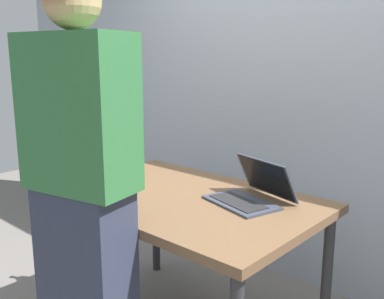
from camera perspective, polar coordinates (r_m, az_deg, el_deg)
The scene contains 6 objects.
desk at distance 2.22m, azimuth -1.16°, elevation -7.94°, with size 1.36×0.89×0.77m.
laptop at distance 2.12m, azimuth 7.84°, elevation -5.64°, with size 0.43×0.40×0.21m.
beer_bottle_dark at distance 2.47m, azimuth -7.94°, elevation -1.45°, with size 0.07×0.07×0.30m.
beer_bottle_brown at distance 2.56m, azimuth -10.22°, elevation -0.76°, with size 0.07×0.07×0.32m.
person_figure at distance 1.79m, azimuth -14.29°, elevation -5.96°, with size 0.48×0.36×1.81m.
back_wall at distance 2.88m, azimuth 12.30°, elevation 8.58°, with size 6.00×0.10×2.60m, color #99A3AD.
Camera 1 is at (1.43, -1.52, 1.46)m, focal length 40.15 mm.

